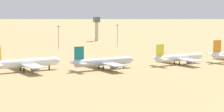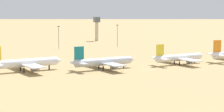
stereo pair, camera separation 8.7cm
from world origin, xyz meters
The scene contains 8 objects.
ground centered at (0.00, 0.00, 0.00)m, with size 4000.00×4000.00×0.00m, color tan.
ridge_east centered at (246.11, 937.99, 33.76)m, with size 283.15×273.75×67.52m, color slate.
parked_jet_yellow_1 centered at (-63.34, 17.16, 4.54)m, with size 41.89×35.56×13.84m.
parked_jet_teal_2 centered at (-23.33, 8.19, 4.28)m, with size 39.50×33.48×13.05m.
parked_jet_yellow_3 centered at (24.06, 9.97, 4.05)m, with size 37.40×31.79×12.36m.
control_tower centered at (39.40, 182.75, 13.57)m, with size 5.20×5.20×22.49m.
light_pole_west centered at (-14.95, 121.89, 10.11)m, with size 1.80×0.50×17.75m.
light_pole_mid centered at (34.05, 121.64, 10.17)m, with size 1.80×0.50×17.86m.
Camera 1 is at (-110.91, -213.52, 35.18)m, focal length 72.63 mm.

